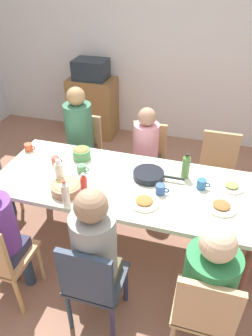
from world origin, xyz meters
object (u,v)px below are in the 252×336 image
(cup_0, at_px, (29,147))
(microwave, at_px, (91,69))
(bowl_0, at_px, (82,153))
(cup_4, at_px, (161,189))
(chair_7, at_px, (217,169))
(plate_2, at_px, (231,186))
(bowl_1, at_px, (66,187))
(chair_5, at_px, (92,282))
(serving_pan, at_px, (149,175))
(plate_1, at_px, (221,206))
(chair_3, at_px, (204,310))
(cup_3, at_px, (202,184))
(chair_2, at_px, (147,158))
(chair_1, at_px, (84,149))
(side_cabinet, at_px, (93,107))
(person_6, at_px, (0,231))
(person_5, at_px, (95,248))
(plate_0, at_px, (144,202))
(dining_table, at_px, (126,189))
(person_2, at_px, (145,149))
(bottle_3, at_px, (65,193))
(cup_2, at_px, (82,168))
(cup_1, at_px, (56,160))
(person_1, at_px, (79,133))
(person_3, at_px, (209,280))
(bottle_2, at_px, (186,166))
(bottle_0, at_px, (84,187))

(cup_0, distance_m, microwave, 1.92)
(bowl_0, xyz_separation_m, cup_4, (0.83, -0.32, -0.02))
(chair_7, relative_size, plate_2, 4.36)
(bowl_1, height_order, cup_4, bowl_1)
(chair_5, bearing_deg, serving_pan, 79.65)
(bowl_0, bearing_deg, plate_1, -15.18)
(chair_3, relative_size, bowl_0, 5.19)
(cup_3, bearing_deg, chair_2, 130.42)
(chair_1, distance_m, microwave, 1.46)
(cup_3, relative_size, side_cabinet, 0.13)
(chair_2, relative_size, plate_1, 3.63)
(chair_1, relative_size, serving_pan, 1.99)
(person_6, relative_size, plate_2, 5.66)
(person_5, height_order, plate_0, person_5)
(dining_table, bearing_deg, bowl_0, 153.96)
(bowl_0, bearing_deg, chair_5, -64.62)
(person_2, distance_m, plate_1, 1.18)
(chair_1, bearing_deg, bottle_3, -72.33)
(chair_1, bearing_deg, serving_pan, -37.20)
(cup_2, bearing_deg, microwave, 109.09)
(cup_3, bearing_deg, serving_pan, 176.74)
(person_6, distance_m, cup_1, 0.86)
(person_1, xyz_separation_m, person_6, (-0.00, -1.50, -0.07))
(person_1, height_order, cup_1, person_1)
(person_1, xyz_separation_m, person_3, (1.54, -1.50, -0.06))
(bottle_2, height_order, microwave, microwave)
(plate_2, distance_m, cup_1, 1.60)
(chair_3, bearing_deg, serving_pan, 121.59)
(person_6, height_order, bottle_2, person_6)
(person_6, relative_size, bottle_2, 4.89)
(person_3, height_order, cup_1, person_3)
(cup_0, bearing_deg, cup_4, -12.31)
(bowl_1, bearing_deg, person_6, -124.08)
(cup_1, relative_size, cup_4, 0.95)
(dining_table, xyz_separation_m, person_5, (0.00, -0.75, 0.05))
(plate_2, distance_m, bottle_2, 0.42)
(bottle_0, xyz_separation_m, bottle_3, (-0.12, -0.10, -0.01))
(cup_4, height_order, bottle_2, bottle_2)
(chair_2, bearing_deg, bottle_2, -52.23)
(microwave, bearing_deg, serving_pan, -56.54)
(plate_1, xyz_separation_m, serving_pan, (-0.63, 0.23, 0.02))
(dining_table, relative_size, cup_3, 20.34)
(chair_5, distance_m, microwave, 3.24)
(person_3, height_order, serving_pan, person_3)
(person_2, relative_size, chair_7, 1.28)
(cup_1, bearing_deg, person_2, 41.90)
(cup_0, bearing_deg, cup_2, -16.60)
(chair_5, bearing_deg, cup_4, 67.79)
(chair_2, xyz_separation_m, bowl_1, (-0.44, -1.10, 0.31))
(person_2, relative_size, person_6, 0.99)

